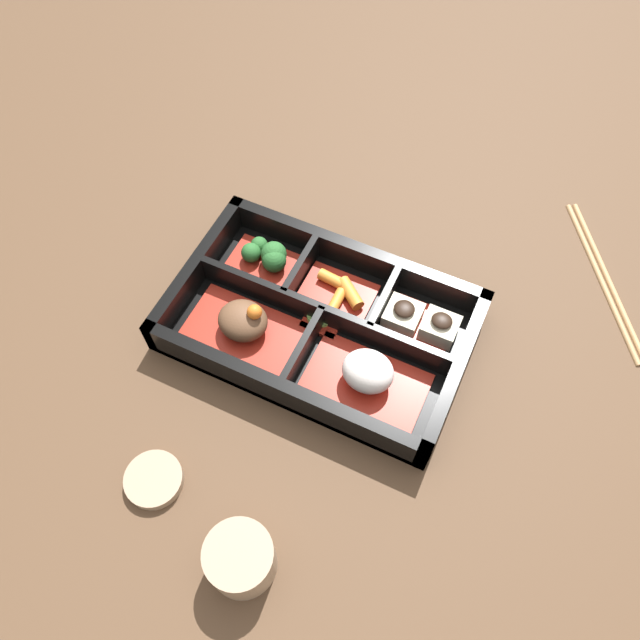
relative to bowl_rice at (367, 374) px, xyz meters
name	(u,v)px	position (x,y,z in m)	size (l,w,h in m)	color
ground_plane	(320,331)	(0.08, -0.04, -0.03)	(3.00, 3.00, 0.00)	#4C3523
bento_base	(320,329)	(0.08, -0.04, -0.02)	(0.34, 0.21, 0.01)	black
bento_rim	(321,319)	(0.08, -0.04, -0.01)	(0.34, 0.21, 0.05)	black
bowl_rice	(367,374)	(0.00, 0.00, 0.00)	(0.13, 0.08, 0.05)	maroon
bowl_stew	(244,323)	(0.15, 0.00, 0.00)	(0.13, 0.08, 0.05)	maroon
bowl_tofu	(422,322)	(-0.03, -0.09, -0.01)	(0.08, 0.06, 0.04)	maroon
bowl_carrots	(341,294)	(0.07, -0.09, -0.01)	(0.09, 0.06, 0.02)	maroon
bowl_greens	(267,257)	(0.17, -0.09, 0.00)	(0.08, 0.06, 0.04)	maroon
bowl_pickles	(321,320)	(0.08, -0.05, -0.02)	(0.04, 0.03, 0.01)	maroon
tea_cup	(241,559)	(0.03, 0.22, 0.00)	(0.07, 0.07, 0.06)	gray
chopsticks	(605,278)	(-0.21, -0.26, -0.03)	(0.14, 0.21, 0.01)	#A87F51
sauce_dish	(154,480)	(0.15, 0.19, -0.02)	(0.06, 0.06, 0.01)	gray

